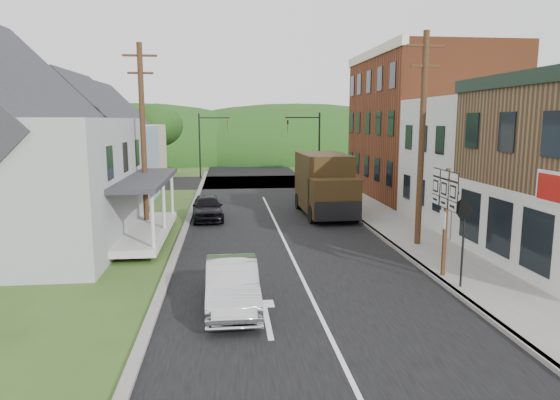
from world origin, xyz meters
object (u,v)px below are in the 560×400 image
object	(u,v)px
dark_sedan	(207,208)
route_sign_cluster	(445,207)
warning_sign	(463,230)
silver_sedan	(232,285)
delivery_van	(325,185)

from	to	relation	value
dark_sedan	route_sign_cluster	size ratio (longest dim) A/B	1.09
dark_sedan	warning_sign	xyz separation A→B (m)	(8.44, -12.49, 1.33)
silver_sedan	delivery_van	distance (m)	14.84
dark_sedan	delivery_van	world-z (taller)	delivery_van
silver_sedan	dark_sedan	distance (m)	13.25
silver_sedan	delivery_van	world-z (taller)	delivery_van
delivery_van	warning_sign	xyz separation A→B (m)	(1.81, -13.06, 0.25)
dark_sedan	delivery_van	xyz separation A→B (m)	(6.63, 0.56, 1.09)
warning_sign	route_sign_cluster	bearing A→B (deg)	71.10
delivery_van	warning_sign	world-z (taller)	delivery_van
route_sign_cluster	warning_sign	size ratio (longest dim) A/B	1.26
delivery_van	warning_sign	distance (m)	13.18
delivery_van	dark_sedan	bearing A→B (deg)	-176.44
dark_sedan	route_sign_cluster	bearing A→B (deg)	-57.66
delivery_van	warning_sign	size ratio (longest dim) A/B	2.16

